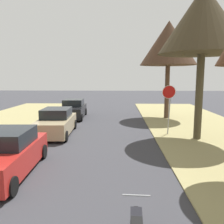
{
  "coord_description": "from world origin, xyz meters",
  "views": [
    {
      "loc": [
        1.6,
        -0.6,
        3.48
      ],
      "look_at": [
        1.21,
        11.56,
        1.68
      ],
      "focal_mm": 38.21,
      "sensor_mm": 36.0,
      "label": 1
    }
  ],
  "objects_px": {
    "stop_sign_far": "(169,99)",
    "street_tree_right_far": "(169,44)",
    "parked_sedan_tan": "(56,123)",
    "parked_sedan_black": "(73,109)",
    "street_tree_right_mid_b": "(203,20)",
    "parked_sedan_red": "(6,154)"
  },
  "relations": [
    {
      "from": "stop_sign_far",
      "to": "street_tree_right_far",
      "type": "height_order",
      "value": "street_tree_right_far"
    },
    {
      "from": "street_tree_right_far",
      "to": "parked_sedan_tan",
      "type": "bearing_deg",
      "value": -142.55
    },
    {
      "from": "parked_sedan_black",
      "to": "stop_sign_far",
      "type": "bearing_deg",
      "value": -40.09
    },
    {
      "from": "street_tree_right_far",
      "to": "parked_sedan_black",
      "type": "bearing_deg",
      "value": -179.94
    },
    {
      "from": "street_tree_right_mid_b",
      "to": "parked_sedan_red",
      "type": "xyz_separation_m",
      "value": [
        -8.45,
        -5.07,
        -5.69
      ]
    },
    {
      "from": "street_tree_right_mid_b",
      "to": "street_tree_right_far",
      "type": "relative_size",
      "value": 1.03
    },
    {
      "from": "street_tree_right_mid_b",
      "to": "parked_sedan_black",
      "type": "distance_m",
      "value": 12.21
    },
    {
      "from": "parked_sedan_red",
      "to": "parked_sedan_black",
      "type": "distance_m",
      "value": 11.95
    },
    {
      "from": "street_tree_right_mid_b",
      "to": "parked_sedan_black",
      "type": "xyz_separation_m",
      "value": [
        -8.33,
        6.88,
        -5.69
      ]
    },
    {
      "from": "parked_sedan_red",
      "to": "street_tree_right_mid_b",
      "type": "bearing_deg",
      "value": 30.95
    },
    {
      "from": "parked_sedan_red",
      "to": "parked_sedan_tan",
      "type": "xyz_separation_m",
      "value": [
        0.23,
        5.97,
        0.0
      ]
    },
    {
      "from": "street_tree_right_mid_b",
      "to": "parked_sedan_red",
      "type": "height_order",
      "value": "street_tree_right_mid_b"
    },
    {
      "from": "stop_sign_far",
      "to": "parked_sedan_tan",
      "type": "xyz_separation_m",
      "value": [
        -6.8,
        -0.16,
        -1.45
      ]
    },
    {
      "from": "street_tree_right_mid_b",
      "to": "parked_sedan_tan",
      "type": "distance_m",
      "value": 10.04
    },
    {
      "from": "street_tree_right_far",
      "to": "parked_sedan_black",
      "type": "height_order",
      "value": "street_tree_right_far"
    },
    {
      "from": "street_tree_right_far",
      "to": "parked_sedan_red",
      "type": "bearing_deg",
      "value": -123.94
    },
    {
      "from": "stop_sign_far",
      "to": "street_tree_right_far",
      "type": "distance_m",
      "value": 7.13
    },
    {
      "from": "stop_sign_far",
      "to": "parked_sedan_tan",
      "type": "relative_size",
      "value": 0.66
    },
    {
      "from": "stop_sign_far",
      "to": "parked_sedan_red",
      "type": "xyz_separation_m",
      "value": [
        -7.03,
        -6.14,
        -1.45
      ]
    },
    {
      "from": "street_tree_right_mid_b",
      "to": "parked_sedan_tan",
      "type": "xyz_separation_m",
      "value": [
        -8.22,
        0.9,
        -5.69
      ]
    },
    {
      "from": "street_tree_right_far",
      "to": "stop_sign_far",
      "type": "bearing_deg",
      "value": -99.91
    },
    {
      "from": "parked_sedan_red",
      "to": "parked_sedan_tan",
      "type": "bearing_deg",
      "value": 87.77
    }
  ]
}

